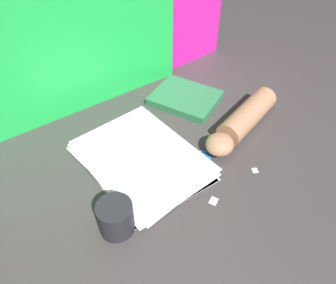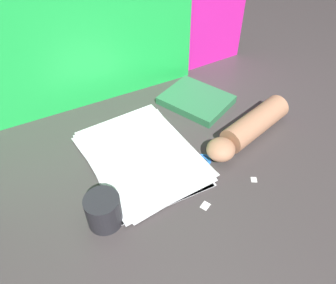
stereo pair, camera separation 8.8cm
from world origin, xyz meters
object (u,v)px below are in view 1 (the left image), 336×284
object	(u,v)px
book_closed	(185,98)
mug	(116,218)
scissors	(191,152)
paper_stack	(142,159)
hand_forearm	(242,121)

from	to	relation	value
book_closed	mug	bearing A→B (deg)	-149.40
scissors	paper_stack	bearing A→B (deg)	151.95
book_closed	hand_forearm	world-z (taller)	hand_forearm
paper_stack	scissors	xyz separation A→B (m)	(0.13, -0.07, -0.00)
paper_stack	book_closed	distance (m)	0.31
scissors	hand_forearm	bearing A→B (deg)	-7.88
paper_stack	scissors	world-z (taller)	paper_stack
paper_stack	mug	world-z (taller)	mug
paper_stack	book_closed	size ratio (longest dim) A/B	1.47
scissors	book_closed	bearing A→B (deg)	51.99
paper_stack	scissors	bearing A→B (deg)	-28.05
hand_forearm	book_closed	bearing A→B (deg)	97.98
book_closed	mug	distance (m)	0.52
scissors	mug	world-z (taller)	mug
book_closed	paper_stack	bearing A→B (deg)	-155.30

